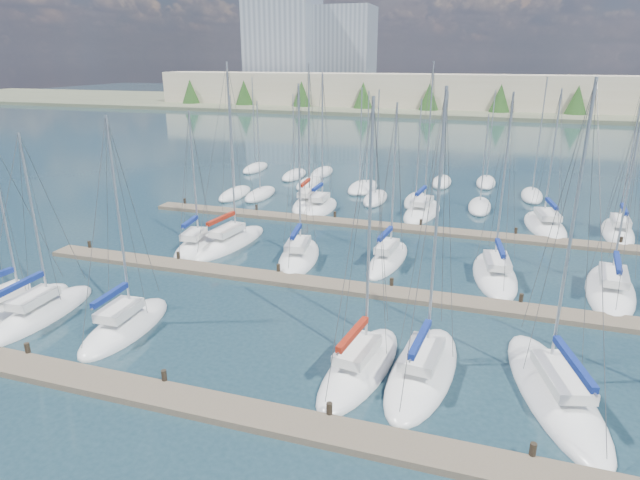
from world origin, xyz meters
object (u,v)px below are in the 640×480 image
(sailboat_l, at_px, (495,274))
(sailboat_q, at_px, (545,226))
(sailboat_r, at_px, (618,232))
(sailboat_e, at_px, (423,371))
(sailboat_a, at_px, (12,308))
(sailboat_j, at_px, (299,257))
(sailboat_b, at_px, (42,313))
(sailboat_p, at_px, (422,211))
(sailboat_d, at_px, (360,367))
(sailboat_h, at_px, (196,247))
(sailboat_m, at_px, (610,290))
(sailboat_f, at_px, (554,392))
(sailboat_n, at_px, (308,202))
(sailboat_i, at_px, (231,242))
(sailboat_c, at_px, (126,326))
(sailboat_k, at_px, (388,259))
(sailboat_o, at_px, (320,208))

(sailboat_l, height_order, sailboat_q, sailboat_l)
(sailboat_q, relative_size, sailboat_r, 0.91)
(sailboat_e, bearing_deg, sailboat_q, 80.28)
(sailboat_a, bearing_deg, sailboat_l, 35.11)
(sailboat_j, xyz_separation_m, sailboat_b, (-11.24, -13.52, -0.01))
(sailboat_q, bearing_deg, sailboat_j, -151.05)
(sailboat_p, xyz_separation_m, sailboat_a, (-20.71, -29.07, -0.00))
(sailboat_q, xyz_separation_m, sailboat_d, (-10.26, -27.56, 0.02))
(sailboat_h, distance_m, sailboat_m, 29.94)
(sailboat_f, height_order, sailboat_q, sailboat_f)
(sailboat_h, height_order, sailboat_n, sailboat_n)
(sailboat_n, relative_size, sailboat_q, 1.15)
(sailboat_a, bearing_deg, sailboat_f, 9.20)
(sailboat_h, bearing_deg, sailboat_i, 33.11)
(sailboat_p, xyz_separation_m, sailboat_j, (-7.21, -15.52, 0.00))
(sailboat_b, bearing_deg, sailboat_p, 55.63)
(sailboat_l, bearing_deg, sailboat_e, -110.17)
(sailboat_c, bearing_deg, sailboat_a, 179.15)
(sailboat_f, bearing_deg, sailboat_b, 166.73)
(sailboat_j, relative_size, sailboat_d, 0.99)
(sailboat_r, bearing_deg, sailboat_p, -179.83)
(sailboat_m, bearing_deg, sailboat_h, -171.34)
(sailboat_k, bearing_deg, sailboat_c, -123.93)
(sailboat_l, distance_m, sailboat_a, 31.24)
(sailboat_p, distance_m, sailboat_n, 11.77)
(sailboat_h, height_order, sailboat_e, sailboat_e)
(sailboat_h, relative_size, sailboat_l, 0.87)
(sailboat_n, bearing_deg, sailboat_h, -108.74)
(sailboat_o, bearing_deg, sailboat_q, 0.93)
(sailboat_h, bearing_deg, sailboat_f, -33.55)
(sailboat_j, bearing_deg, sailboat_q, 28.52)
(sailboat_e, distance_m, sailboat_l, 14.05)
(sailboat_a, height_order, sailboat_i, sailboat_i)
(sailboat_e, bearing_deg, sailboat_a, -172.66)
(sailboat_a, bearing_deg, sailboat_b, 8.01)
(sailboat_b, height_order, sailboat_i, sailboat_i)
(sailboat_n, xyz_separation_m, sailboat_r, (28.74, -1.07, -0.01))
(sailboat_n, bearing_deg, sailboat_l, -41.68)
(sailboat_r, bearing_deg, sailboat_o, -174.33)
(sailboat_c, height_order, sailboat_q, sailboat_q)
(sailboat_j, height_order, sailboat_k, sailboat_j)
(sailboat_o, height_order, sailboat_r, sailboat_r)
(sailboat_m, relative_size, sailboat_r, 0.94)
(sailboat_d, relative_size, sailboat_r, 0.98)
(sailboat_p, xyz_separation_m, sailboat_i, (-13.65, -14.06, 0.01))
(sailboat_m, bearing_deg, sailboat_a, -151.11)
(sailboat_b, bearing_deg, sailboat_j, 48.32)
(sailboat_f, height_order, sailboat_e, sailboat_f)
(sailboat_f, xyz_separation_m, sailboat_b, (-28.17, -0.91, -0.00))
(sailboat_n, height_order, sailboat_i, sailboat_i)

